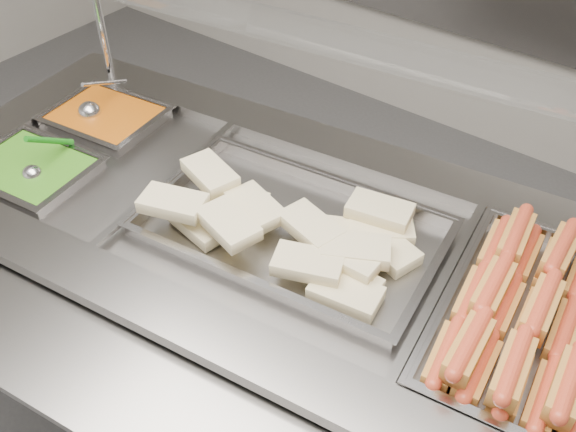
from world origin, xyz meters
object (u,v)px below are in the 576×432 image
Objects in this scene: steam_counter at (273,334)px; sneeze_guard at (317,38)px; pan_hotdogs at (529,330)px; ladle at (91,111)px; serving_spoon at (36,169)px; pan_wraps at (292,233)px.

sneeze_guard is (-0.03, 0.24, 0.90)m from steam_counter.
pan_hotdogs is (0.68, 0.09, 0.45)m from steam_counter.
ladle is (-1.45, -0.05, 0.05)m from pan_hotdogs.
serving_spoon is (-1.33, -0.34, 0.06)m from pan_hotdogs.
sneeze_guard is 2.84× the size of pan_hotdogs.
sneeze_guard is 9.39× the size of serving_spoon.
serving_spoon reaches higher than pan_hotdogs.
pan_hotdogs is at bearing -11.67° from sneeze_guard.
sneeze_guard reaches higher than serving_spoon.
ladle reaches higher than pan_hotdogs.
serving_spoon is at bearing -159.87° from pan_wraps.
pan_wraps is 0.83m from ladle.
pan_wraps is (-0.62, -0.08, 0.02)m from pan_hotdogs.
pan_hotdogs and pan_wraps have the same top height.
pan_wraps is at bearing -2.34° from ladle.
steam_counter is 0.86m from serving_spoon.
sneeze_guard reaches higher than steam_counter.
pan_hotdogs is 1.38m from serving_spoon.
steam_counter is 1.18× the size of sneeze_guard.
serving_spoon reaches higher than steam_counter.
pan_wraps is (0.10, -0.23, -0.43)m from sneeze_guard.
serving_spoon is (0.12, -0.30, 0.00)m from ladle.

